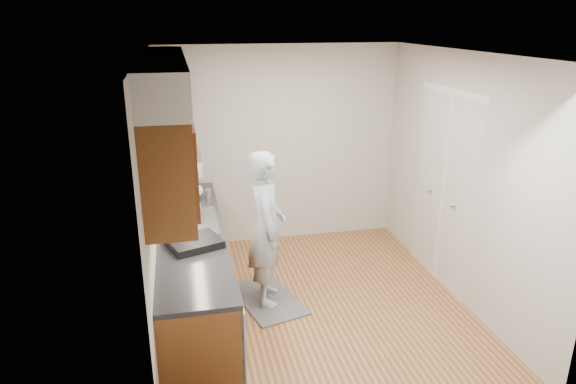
% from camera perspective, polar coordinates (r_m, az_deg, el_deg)
% --- Properties ---
extents(floor, '(3.50, 3.50, 0.00)m').
position_cam_1_polar(floor, '(5.40, 3.01, -12.39)').
color(floor, '#A36A3E').
rests_on(floor, ground).
extents(ceiling, '(3.50, 3.50, 0.00)m').
position_cam_1_polar(ceiling, '(4.62, 3.56, 15.14)').
color(ceiling, white).
rests_on(ceiling, wall_left).
extents(wall_left, '(0.02, 3.50, 2.50)m').
position_cam_1_polar(wall_left, '(4.71, -14.62, -0.95)').
color(wall_left, '#B6B2AB').
rests_on(wall_left, floor).
extents(wall_right, '(0.02, 3.50, 2.50)m').
position_cam_1_polar(wall_right, '(5.45, 18.66, 1.35)').
color(wall_right, '#B6B2AB').
rests_on(wall_right, floor).
extents(wall_back, '(3.00, 0.02, 2.50)m').
position_cam_1_polar(wall_back, '(6.50, -0.84, 5.11)').
color(wall_back, '#B6B2AB').
rests_on(wall_back, floor).
extents(counter, '(0.64, 2.80, 1.30)m').
position_cam_1_polar(counter, '(5.00, -10.43, -8.94)').
color(counter, brown).
rests_on(counter, floor).
extents(upper_cabinets, '(0.47, 2.80, 1.21)m').
position_cam_1_polar(upper_cabinets, '(4.57, -13.20, 7.66)').
color(upper_cabinets, brown).
rests_on(upper_cabinets, wall_left).
extents(closet_door, '(0.02, 1.22, 2.05)m').
position_cam_1_polar(closet_door, '(5.75, 16.84, 0.10)').
color(closet_door, silver).
rests_on(closet_door, wall_right).
extents(floor_mat, '(0.77, 1.03, 0.02)m').
position_cam_1_polar(floor_mat, '(5.47, -2.30, -11.80)').
color(floor_mat, slate).
rests_on(floor_mat, floor).
extents(person, '(0.50, 0.68, 1.80)m').
position_cam_1_polar(person, '(5.07, -2.44, -2.95)').
color(person, '#95AAB6').
rests_on(person, floor_mat).
extents(soap_bottle_a, '(0.14, 0.14, 0.29)m').
position_cam_1_polar(soap_bottle_a, '(5.51, -12.55, 0.30)').
color(soap_bottle_a, silver).
rests_on(soap_bottle_a, counter).
extents(soap_bottle_b, '(0.13, 0.13, 0.20)m').
position_cam_1_polar(soap_bottle_b, '(5.61, -11.22, 0.27)').
color(soap_bottle_b, silver).
rests_on(soap_bottle_b, counter).
extents(soap_bottle_c, '(0.20, 0.20, 0.18)m').
position_cam_1_polar(soap_bottle_c, '(5.66, -10.13, 0.40)').
color(soap_bottle_c, silver).
rests_on(soap_bottle_c, counter).
extents(soda_can, '(0.07, 0.07, 0.13)m').
position_cam_1_polar(soda_can, '(5.50, -10.77, -0.50)').
color(soda_can, maroon).
rests_on(soda_can, counter).
extents(steel_can, '(0.07, 0.07, 0.12)m').
position_cam_1_polar(steel_can, '(5.55, -8.87, -0.27)').
color(steel_can, '#A5A5AA').
rests_on(steel_can, counter).
extents(dish_rack, '(0.51, 0.47, 0.07)m').
position_cam_1_polar(dish_rack, '(4.47, -10.34, -5.58)').
color(dish_rack, black).
rests_on(dish_rack, counter).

